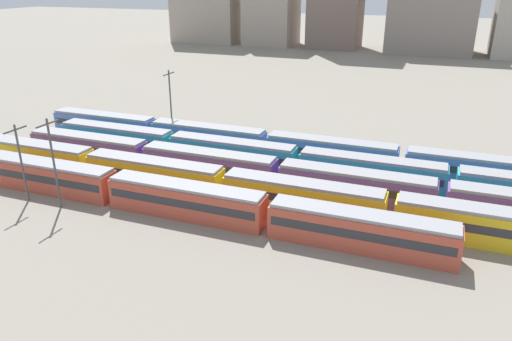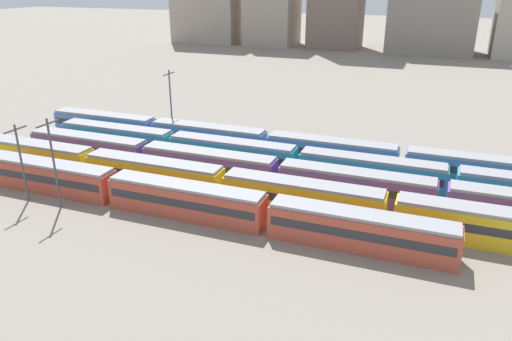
{
  "view_description": "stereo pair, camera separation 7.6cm",
  "coord_description": "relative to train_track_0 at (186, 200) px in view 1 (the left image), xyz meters",
  "views": [
    {
      "loc": [
        42.67,
        -41.6,
        24.41
      ],
      "look_at": [
        22.76,
        10.4,
        2.04
      ],
      "focal_mm": 33.88,
      "sensor_mm": 36.0,
      "label": 1
    },
    {
      "loc": [
        42.74,
        -41.57,
        24.41
      ],
      "look_at": [
        22.76,
        10.4,
        2.04
      ],
      "focal_mm": 33.88,
      "sensor_mm": 36.0,
      "label": 2
    }
  ],
  "objects": [
    {
      "name": "train_track_0",
      "position": [
        0.0,
        0.0,
        0.0
      ],
      "size": [
        55.8,
        3.06,
        3.75
      ],
      "color": "#BC4C38",
      "rests_on": "ground_plane"
    },
    {
      "name": "train_track_2",
      "position": [
        7.05,
        10.4,
        0.0
      ],
      "size": [
        74.7,
        3.06,
        3.75
      ],
      "color": "#6B429E",
      "rests_on": "ground_plane"
    },
    {
      "name": "catenary_pole_2",
      "position": [
        -14.48,
        -3.25,
        3.88
      ],
      "size": [
        0.24,
        3.2,
        10.46
      ],
      "color": "#4C4C51",
      "rests_on": "ground_plane"
    },
    {
      "name": "ground_plane",
      "position": [
        -18.6,
        10.4,
        -1.9
      ],
      "size": [
        600.0,
        600.0,
        0.0
      ],
      "primitive_type": "plane",
      "color": "gray"
    },
    {
      "name": "train_track_1",
      "position": [
        11.59,
        5.2,
        0.0
      ],
      "size": [
        93.6,
        3.06,
        3.75
      ],
      "color": "yellow",
      "rests_on": "ground_plane"
    },
    {
      "name": "distant_building_3",
      "position": [
        18.68,
        139.26,
        11.91
      ],
      "size": [
        27.99,
        21.92,
        27.62
      ],
      "primitive_type": "cube",
      "color": "gray",
      "rests_on": "ground_plane"
    },
    {
      "name": "train_track_3",
      "position": [
        8.06,
        15.6,
        0.0
      ],
      "size": [
        74.7,
        3.06,
        3.75
      ],
      "color": "teal",
      "rests_on": "ground_plane"
    },
    {
      "name": "catenary_pole_1",
      "position": [
        -15.6,
        23.92,
        4.15
      ],
      "size": [
        0.24,
        3.2,
        10.99
      ],
      "color": "#4C4C51",
      "rests_on": "ground_plane"
    },
    {
      "name": "train_track_4",
      "position": [
        20.74,
        20.8,
        0.0
      ],
      "size": [
        112.5,
        3.06,
        3.75
      ],
      "color": "#4C70BC",
      "rests_on": "ground_plane"
    },
    {
      "name": "catenary_pole_0",
      "position": [
        -19.31,
        -3.19,
        3.26
      ],
      "size": [
        0.24,
        3.2,
        9.26
      ],
      "color": "#4C4C51",
      "rests_on": "ground_plane"
    }
  ]
}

